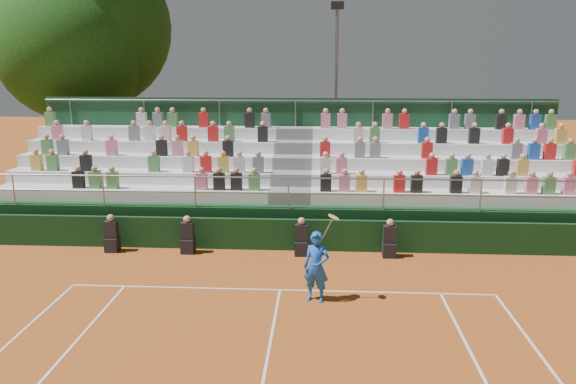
# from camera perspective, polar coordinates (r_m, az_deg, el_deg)

# --- Properties ---
(ground) EXTENTS (90.00, 90.00, 0.00)m
(ground) POSITION_cam_1_polar(r_m,az_deg,el_deg) (14.76, -0.82, -9.93)
(ground) COLOR #AE541D
(ground) RESTS_ON ground
(courtside_wall) EXTENTS (20.00, 0.15, 1.00)m
(courtside_wall) POSITION_cam_1_polar(r_m,az_deg,el_deg) (17.58, -0.06, -4.35)
(courtside_wall) COLOR black
(courtside_wall) RESTS_ON ground
(line_officials) EXTENTS (8.96, 0.40, 1.19)m
(line_officials) POSITION_cam_1_polar(r_m,az_deg,el_deg) (17.28, -4.25, -4.79)
(line_officials) COLOR black
(line_officials) RESTS_ON ground
(grandstand) EXTENTS (20.00, 5.20, 4.40)m
(grandstand) POSITION_cam_1_polar(r_m,az_deg,el_deg) (20.55, 0.54, -0.09)
(grandstand) COLOR black
(grandstand) RESTS_ON ground
(tennis_player) EXTENTS (0.90, 0.58, 2.22)m
(tennis_player) POSITION_cam_1_polar(r_m,az_deg,el_deg) (13.86, 2.90, -7.58)
(tennis_player) COLOR blue
(tennis_player) RESTS_ON ground
(tree_west) EXTENTS (6.80, 6.80, 9.84)m
(tree_west) POSITION_cam_1_polar(r_m,az_deg,el_deg) (28.21, -21.16, 13.58)
(tree_west) COLOR #352113
(tree_west) RESTS_ON ground
(tree_east) EXTENTS (7.72, 7.72, 11.23)m
(tree_east) POSITION_cam_1_polar(r_m,az_deg,el_deg) (29.29, -19.59, 15.49)
(tree_east) COLOR #352113
(tree_east) RESTS_ON ground
(floodlight_mast) EXTENTS (0.60, 0.25, 8.49)m
(floodlight_mast) POSITION_cam_1_polar(r_m,az_deg,el_deg) (27.44, 4.90, 11.29)
(floodlight_mast) COLOR gray
(floodlight_mast) RESTS_ON ground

